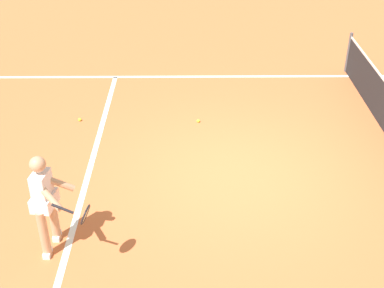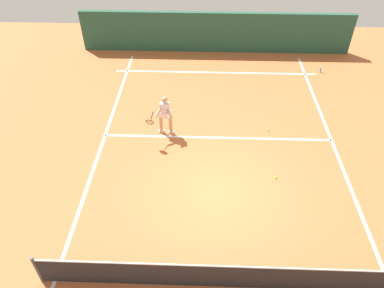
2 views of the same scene
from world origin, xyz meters
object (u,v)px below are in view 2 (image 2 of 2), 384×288
(tennis_ball_mid, at_px, (276,177))
(tennis_ball_near, at_px, (268,130))
(water_bottle, at_px, (321,70))
(tennis_player, at_px, (165,114))

(tennis_ball_mid, bearing_deg, tennis_ball_near, -91.77)
(water_bottle, bearing_deg, tennis_ball_mid, 66.57)
(tennis_ball_near, relative_size, water_bottle, 0.28)
(tennis_ball_mid, bearing_deg, water_bottle, -113.43)
(tennis_player, distance_m, tennis_ball_mid, 4.36)
(tennis_player, height_order, tennis_ball_mid, tennis_player)
(tennis_player, distance_m, water_bottle, 8.22)
(tennis_player, relative_size, tennis_ball_mid, 23.48)
(tennis_player, distance_m, tennis_ball_near, 3.86)
(tennis_ball_near, xyz_separation_m, water_bottle, (-2.91, -4.45, 0.09))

